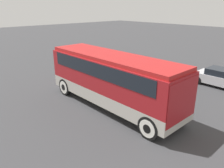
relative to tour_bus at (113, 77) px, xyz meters
name	(u,v)px	position (x,y,z in m)	size (l,w,h in m)	color
ground_plane	(112,106)	(-0.10, 0.00, -1.96)	(120.00, 120.00, 0.00)	#38383A
tour_bus	(113,77)	(0.00, 0.00, 0.00)	(9.39, 2.60, 3.24)	#B7B2A8
parked_car_near	(223,78)	(3.11, 8.62, -1.27)	(4.11, 1.82, 1.37)	#BCBCC1
parked_car_mid	(136,63)	(-4.57, 7.31, -1.29)	(4.33, 1.95, 1.31)	black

